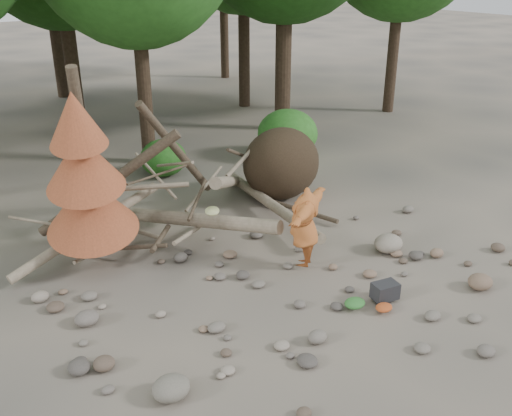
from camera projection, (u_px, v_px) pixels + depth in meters
ground at (312, 293)px, 11.33m from camera, size 120.00×120.00×0.00m
deadfall_pile at (266, 170)px, 15.18m from camera, size 8.55×5.24×3.30m
dead_conifer at (85, 178)px, 11.30m from camera, size 2.06×2.16×4.35m
bush_mid at (163, 158)px, 17.32m from camera, size 1.40×1.40×1.12m
bush_right at (288, 133)px, 18.89m from camera, size 2.00×2.00×1.60m
frisbee_thrower at (304, 227)px, 11.90m from camera, size 3.55×1.70×1.98m
backpack at (385, 293)px, 11.02m from camera, size 0.55×0.42×0.33m
cloth_green at (355, 305)px, 10.80m from camera, size 0.42×0.35×0.16m
cloth_orange at (384, 310)px, 10.69m from camera, size 0.34×0.28×0.12m
boulder_front_left at (171, 388)px, 8.57m from camera, size 0.59×0.53×0.36m
boulder_front_right at (480, 282)px, 11.44m from camera, size 0.51×0.46×0.31m
boulder_mid_right at (388, 243)px, 12.88m from camera, size 0.68×0.61×0.41m
boulder_mid_left at (87, 318)px, 10.32m from camera, size 0.44×0.40×0.27m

